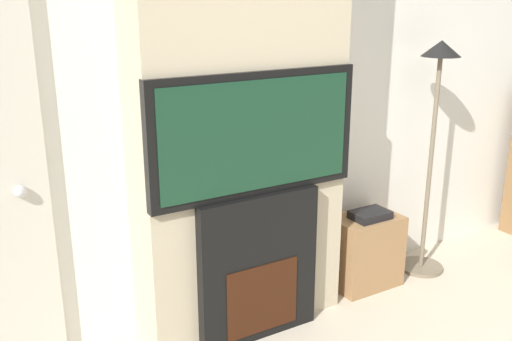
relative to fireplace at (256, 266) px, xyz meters
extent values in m
cube|color=silver|center=(0.00, 0.37, 0.94)|extent=(6.00, 0.06, 2.70)
cube|color=#BCAD8E|center=(0.00, 0.17, 0.94)|extent=(1.17, 0.34, 2.70)
cube|color=black|center=(0.00, 0.00, 0.00)|extent=(0.71, 0.14, 0.83)
cube|color=#33160A|center=(0.00, -0.07, -0.16)|extent=(0.44, 0.01, 0.40)
cube|color=black|center=(0.00, 0.00, 0.74)|extent=(1.18, 0.06, 0.64)
cube|color=#143823|center=(0.00, -0.03, 0.74)|extent=(1.08, 0.01, 0.56)
cylinder|color=#726651|center=(1.39, 0.09, -0.40)|extent=(0.30, 0.30, 0.03)
cylinder|color=#726651|center=(1.39, 0.09, 0.33)|extent=(0.03, 0.03, 1.44)
cone|color=black|center=(1.39, 0.09, 1.10)|extent=(0.25, 0.25, 0.10)
cube|color=#997047|center=(0.90, 0.13, -0.18)|extent=(0.44, 0.31, 0.47)
cube|color=black|center=(0.90, 0.10, 0.08)|extent=(0.24, 0.17, 0.05)
sphere|color=silver|center=(-1.11, 0.27, 0.55)|extent=(0.06, 0.06, 0.06)
camera|label=1|loc=(-1.44, -2.42, 1.42)|focal=40.00mm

